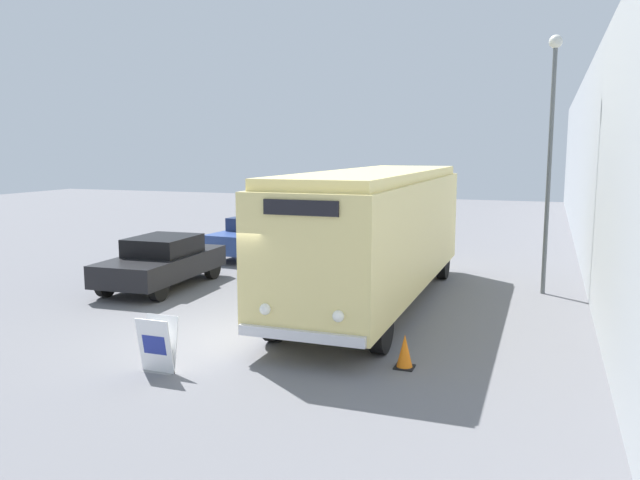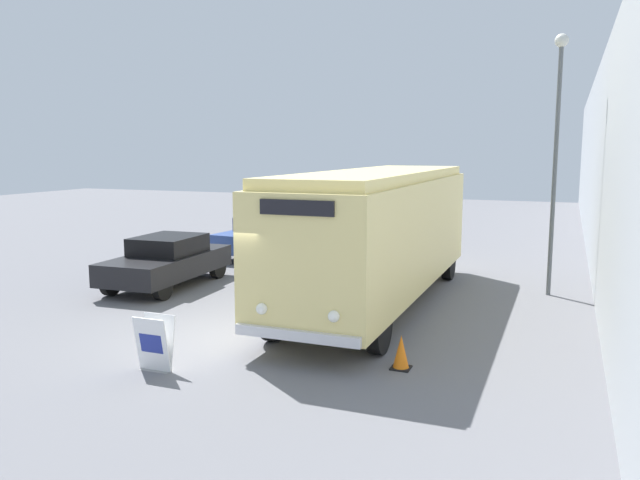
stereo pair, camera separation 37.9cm
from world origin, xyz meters
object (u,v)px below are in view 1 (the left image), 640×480
streetlamp (551,131)px  parked_car_distant (356,207)px  sign_board (158,345)px  parked_car_far (310,221)px  vintage_bus (376,229)px  traffic_cone (405,352)px  parked_car_mid (256,236)px  parked_car_near (162,261)px

streetlamp → parked_car_distant: 19.52m
streetlamp → sign_board: bearing=-125.8°
streetlamp → parked_car_far: streetlamp is taller
vintage_bus → traffic_cone: vintage_bus is taller
parked_car_far → streetlamp: bearing=-37.5°
traffic_cone → sign_board: bearing=-157.3°
sign_board → traffic_cone: size_ratio=1.60×
vintage_bus → parked_car_far: bearing=118.6°
traffic_cone → vintage_bus: bearing=111.5°
parked_car_distant → parked_car_mid: bearing=-92.1°
sign_board → parked_car_mid: bearing=107.6°
sign_board → parked_car_distant: (-3.81, 25.18, 0.22)m
parked_car_near → traffic_cone: (8.23, -4.33, -0.46)m
parked_car_near → parked_car_distant: size_ratio=0.94×
traffic_cone → parked_car_near: bearing=152.2°
sign_board → parked_car_distant: 25.47m
parked_car_far → traffic_cone: bearing=-61.0°
vintage_bus → streetlamp: bearing=33.9°
sign_board → parked_car_near: (-4.02, 6.09, 0.28)m
sign_board → streetlamp: streetlamp is taller
parked_car_distant → parked_car_far: bearing=-92.6°
sign_board → parked_car_near: parked_car_near is taller
vintage_bus → sign_board: vintage_bus is taller
parked_car_far → parked_car_mid: bearing=-87.0°
sign_board → traffic_cone: bearing=22.7°
parked_car_far → traffic_cone: size_ratio=7.52×
sign_board → parked_car_mid: parked_car_mid is taller
streetlamp → parked_car_near: (-10.59, -3.00, -3.75)m
sign_board → parked_car_distant: parked_car_distant is taller
traffic_cone → parked_car_mid: bearing=128.2°
parked_car_mid → traffic_cone: 12.91m
sign_board → streetlamp: size_ratio=0.15×
parked_car_near → parked_car_far: parked_car_near is taller
parked_car_near → parked_car_mid: 5.81m
parked_car_mid → traffic_cone: (7.99, -10.14, -0.46)m
sign_board → parked_car_far: size_ratio=0.21×
parked_car_near → sign_board: bearing=-59.0°
parked_car_distant → traffic_cone: parked_car_distant is taller
streetlamp → parked_car_mid: size_ratio=1.58×
streetlamp → traffic_cone: 8.78m
sign_board → parked_car_far: 18.19m
parked_car_near → parked_car_far: size_ratio=0.94×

